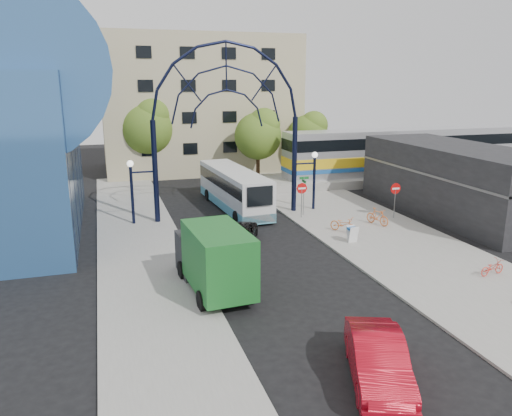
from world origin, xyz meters
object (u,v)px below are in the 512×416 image
object	(u,v)px
city_bus	(234,188)
red_sedan	(378,360)
tree_north_a	(259,133)
bike_near_b	(377,217)
train_car	(409,151)
tree_north_b	(148,126)
bike_near_a	(343,224)
do_not_enter_sign	(395,192)
bike_far_a	(492,267)
stop_sign	(302,192)
tree_north_c	(309,133)
black_suv	(241,234)
street_name_sign	(304,188)
sandwich_board	(352,232)
gateway_arch	(227,95)
green_truck	(213,258)

from	to	relation	value
city_bus	red_sedan	size ratio (longest dim) A/B	2.30
tree_north_a	bike_near_b	world-z (taller)	tree_north_a
bike_near_b	train_car	bearing A→B (deg)	30.77
train_car	tree_north_b	size ratio (longest dim) A/B	3.14
bike_near_a	bike_near_b	size ratio (longest dim) A/B	1.02
do_not_enter_sign	bike_far_a	bearing A→B (deg)	-96.45
tree_north_b	city_bus	xyz separation A→B (m)	(4.91, -13.62, -3.70)
tree_north_b	bike_near_b	distance (m)	25.14
tree_north_a	city_bus	bearing A→B (deg)	-117.87
stop_sign	red_sedan	xyz separation A→B (m)	(-5.10, -18.92, -1.20)
bike_near_b	do_not_enter_sign	bearing A→B (deg)	11.07
tree_north_c	city_bus	world-z (taller)	tree_north_c
black_suv	bike_near_b	xyz separation A→B (m)	(9.65, 0.57, 0.12)
city_bus	red_sedan	xyz separation A→B (m)	(-1.33, -23.22, -0.78)
street_name_sign	black_suv	bearing A→B (deg)	-143.46
sandwich_board	red_sedan	world-z (taller)	red_sedan
gateway_arch	bike_near_b	bearing A→B (deg)	-30.04
tree_north_b	bike_near_a	world-z (taller)	tree_north_b
red_sedan	bike_near_a	world-z (taller)	red_sedan
green_truck	tree_north_b	bearing A→B (deg)	86.47
tree_north_a	bike_near_a	xyz separation A→B (m)	(-0.08, -17.93, -3.99)
sandwich_board	bike_far_a	world-z (taller)	sandwich_board
do_not_enter_sign	green_truck	bearing A→B (deg)	-151.17
stop_sign	bike_near_a	xyz separation A→B (m)	(1.24, -4.00, -1.38)
street_name_sign	black_suv	distance (m)	7.49
green_truck	bike_near_a	distance (m)	11.62
gateway_arch	red_sedan	size ratio (longest dim) A/B	2.85
tree_north_b	red_sedan	world-z (taller)	tree_north_b
train_car	green_truck	size ratio (longest dim) A/B	3.90
gateway_arch	tree_north_a	distance (m)	13.98
tree_north_a	black_suv	bearing A→B (deg)	-111.04
city_bus	red_sedan	world-z (taller)	city_bus
gateway_arch	street_name_sign	distance (m)	8.38
bike_near_b	bike_far_a	xyz separation A→B (m)	(0.81, -9.57, -0.16)
tree_north_c	gateway_arch	bearing A→B (deg)	-131.04
stop_sign	tree_north_c	bearing A→B (deg)	65.31
green_truck	tree_north_c	bearing A→B (deg)	54.88
bike_far_a	tree_north_b	bearing A→B (deg)	15.47
tree_north_b	green_truck	size ratio (longest dim) A/B	1.24
green_truck	bike_near_b	xyz separation A→B (m)	(12.75, 6.95, -0.91)
green_truck	bike_far_a	world-z (taller)	green_truck
sandwich_board	bike_far_a	distance (m)	7.93
bike_near_a	bike_far_a	distance (m)	9.53
tree_north_b	bike_near_a	size ratio (longest dim) A/B	4.23
sandwich_board	city_bus	xyz separation A→B (m)	(-4.57, 10.33, 0.82)
tree_north_c	bike_near_b	bearing A→B (deg)	-99.35
do_not_enter_sign	tree_north_b	world-z (taller)	tree_north_b
gateway_arch	tree_north_a	bearing A→B (deg)	62.83
stop_sign	train_car	xyz separation A→B (m)	(15.20, 10.00, 0.91)
street_name_sign	stop_sign	bearing A→B (deg)	-123.64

